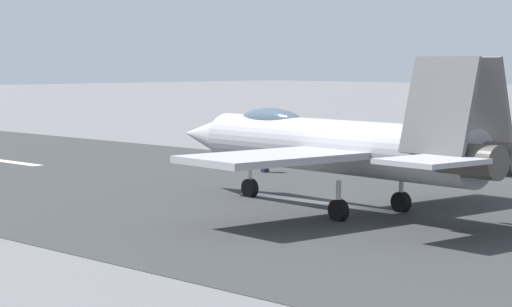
% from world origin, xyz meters
% --- Properties ---
extents(ground_plane, '(400.00, 400.00, 0.00)m').
position_xyz_m(ground_plane, '(0.00, 0.00, 0.00)').
color(ground_plane, slate).
extents(runway_strip, '(240.00, 26.00, 0.02)m').
position_xyz_m(runway_strip, '(-0.02, 0.00, 0.01)').
color(runway_strip, '#303233').
rests_on(runway_strip, ground).
extents(fighter_jet, '(17.50, 14.04, 5.66)m').
position_xyz_m(fighter_jet, '(-1.55, 1.16, 2.46)').
color(fighter_jet, '#A09EA5').
rests_on(fighter_jet, ground).
extents(crew_person, '(0.48, 0.60, 1.70)m').
position_xyz_m(crew_person, '(9.45, -6.29, 0.85)').
color(crew_person, '#1E2338').
rests_on(crew_person, ground).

